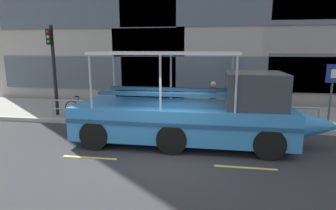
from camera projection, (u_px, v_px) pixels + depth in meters
ground_plane at (168, 154)px, 9.15m from camera, size 120.00×120.00×0.00m
sidewalk at (185, 113)px, 14.55m from camera, size 32.00×4.80×0.18m
curb_edge at (179, 126)px, 12.14m from camera, size 32.00×0.18×0.18m
lane_centreline at (164, 162)px, 8.47m from camera, size 25.80×0.12×0.01m
curb_guardrail at (175, 109)px, 12.38m from camera, size 12.00×0.09×0.85m
traffic_light_pole at (53, 62)px, 13.30m from camera, size 0.24×0.46×4.30m
parking_sign at (332, 84)px, 11.60m from camera, size 0.60×0.12×2.59m
leaned_bicycle at (82, 108)px, 13.66m from camera, size 1.74×0.46×0.96m
duck_tour_boat at (198, 114)px, 9.97m from camera, size 9.49×2.62×3.30m
pedestrian_near_bow at (277, 97)px, 12.98m from camera, size 0.46×0.30×1.71m
pedestrian_mid_left at (213, 96)px, 12.88m from camera, size 0.33×0.44×1.75m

